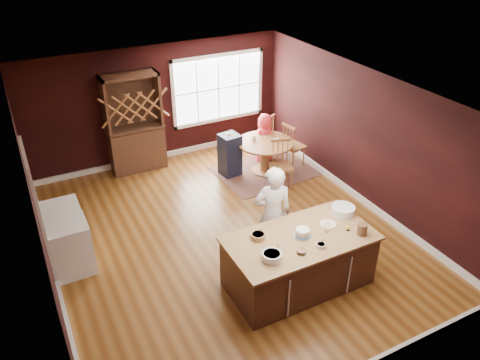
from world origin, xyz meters
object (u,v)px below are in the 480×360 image
(layer_cake, at_px, (302,233))
(washer, at_px, (71,247))
(high_chair, at_px, (230,154))
(dryer, at_px, (65,227))
(chair_south, at_px, (282,165))
(chair_north, at_px, (263,134))
(toddler, at_px, (228,140))
(baker, at_px, (272,214))
(hutch, at_px, (134,123))
(chair_east, at_px, (294,144))
(dining_table, at_px, (265,150))
(kitchen_island, at_px, (299,262))
(seated_woman, at_px, (264,138))

(layer_cake, xyz_separation_m, washer, (-3.15, 1.95, -0.52))
(high_chair, bearing_deg, layer_cake, -106.16)
(layer_cake, distance_m, dryer, 4.11)
(chair_south, distance_m, chair_north, 1.60)
(chair_north, distance_m, dryer, 5.15)
(toddler, bearing_deg, baker, -102.23)
(hutch, bearing_deg, chair_east, -24.77)
(chair_south, xyz_separation_m, washer, (-4.46, -0.74, -0.07))
(layer_cake, relative_size, high_chair, 0.29)
(dining_table, relative_size, chair_east, 1.18)
(dining_table, distance_m, hutch, 2.96)
(chair_south, height_order, dryer, chair_south)
(dining_table, distance_m, chair_north, 0.90)
(kitchen_island, height_order, chair_north, chair_north)
(baker, xyz_separation_m, seated_woman, (1.65, 3.13, -0.28))
(chair_north, bearing_deg, chair_south, 44.33)
(seated_woman, distance_m, high_chair, 1.02)
(chair_south, bearing_deg, hutch, 156.67)
(toddler, height_order, washer, toddler)
(high_chair, bearing_deg, chair_east, -18.03)
(high_chair, relative_size, toddler, 3.88)
(baker, bearing_deg, washer, -4.47)
(toddler, height_order, dryer, toddler)
(baker, height_order, toddler, baker)
(chair_east, relative_size, dryer, 1.20)
(kitchen_island, relative_size, seated_woman, 1.92)
(dining_table, relative_size, layer_cake, 4.27)
(high_chair, bearing_deg, dining_table, -26.18)
(hutch, bearing_deg, kitchen_island, -77.06)
(baker, relative_size, chair_south, 1.66)
(kitchen_island, relative_size, baker, 1.30)
(seated_woman, height_order, toddler, seated_woman)
(baker, relative_size, high_chair, 1.74)
(chair_east, xyz_separation_m, toddler, (-1.50, 0.38, 0.27))
(high_chair, height_order, washer, high_chair)
(high_chair, bearing_deg, hutch, 137.98)
(layer_cake, height_order, dryer, layer_cake)
(kitchen_island, distance_m, baker, 0.89)
(baker, bearing_deg, chair_north, -100.64)
(chair_north, relative_size, hutch, 0.46)
(high_chair, bearing_deg, toddler, 81.33)
(dining_table, distance_m, toddler, 0.87)
(chair_south, bearing_deg, baker, -107.48)
(layer_cake, distance_m, toddler, 3.82)
(kitchen_island, xyz_separation_m, dining_table, (1.37, 3.44, 0.10))
(chair_east, relative_size, chair_north, 1.04)
(seated_woman, distance_m, toddler, 1.03)
(dining_table, height_order, toddler, toddler)
(chair_east, height_order, dryer, chair_east)
(dining_table, height_order, dryer, dryer)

